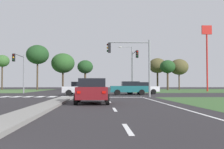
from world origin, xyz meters
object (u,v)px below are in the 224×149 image
(treeline_seventh, at_px, (168,67))
(street_lamp_third, at_px, (131,66))
(treeline_fifth, at_px, (157,66))
(car_silver_third, at_px, (82,88))
(traffic_signal_far_left, at_px, (20,66))
(car_teal_near, at_px, (129,88))
(treeline_fourth, at_px, (85,67))
(pedestrian_at_median, at_px, (81,84))
(treeline_third, at_px, (63,63))
(traffic_signal_far_right, at_px, (134,64))
(fastfood_pole_sign, at_px, (207,43))
(treeline_second, at_px, (38,55))
(car_maroon_fourth, at_px, (92,91))
(treeline_sixth, at_px, (179,67))
(traffic_signal_near_right, at_px, (134,58))
(car_white_second, at_px, (141,88))
(treeline_near, at_px, (2,61))

(treeline_seventh, bearing_deg, street_lamp_third, -130.87)
(treeline_fifth, distance_m, treeline_seventh, 4.79)
(car_silver_third, bearing_deg, traffic_signal_far_left, -126.64)
(car_teal_near, xyz_separation_m, treeline_fourth, (-6.56, 32.84, 4.41))
(pedestrian_at_median, distance_m, treeline_third, 25.44)
(traffic_signal_far_right, relative_size, fastfood_pole_sign, 0.49)
(pedestrian_at_median, xyz_separation_m, treeline_seventh, (17.83, 19.68, 3.86))
(car_silver_third, distance_m, treeline_third, 36.14)
(traffic_signal_far_right, height_order, street_lamp_third, street_lamp_third)
(traffic_signal_far_left, xyz_separation_m, treeline_fourth, (7.32, 27.55, 1.53))
(traffic_signal_far_left, bearing_deg, pedestrian_at_median, 30.26)
(traffic_signal_far_right, bearing_deg, treeline_third, 114.62)
(pedestrian_at_median, bearing_deg, traffic_signal_far_right, -117.28)
(car_silver_third, distance_m, treeline_fifth, 38.81)
(fastfood_pole_sign, xyz_separation_m, treeline_second, (-32.67, 12.62, -0.89))
(car_maroon_fourth, bearing_deg, street_lamp_third, 79.50)
(treeline_sixth, bearing_deg, traffic_signal_near_right, -111.95)
(car_white_second, height_order, treeline_second, treeline_second)
(car_teal_near, height_order, street_lamp_third, street_lamp_third)
(car_teal_near, relative_size, treeline_near, 0.54)
(car_maroon_fourth, xyz_separation_m, pedestrian_at_median, (-2.17, 24.76, 0.45))
(traffic_signal_far_right, relative_size, treeline_sixth, 0.83)
(car_white_second, height_order, car_maroon_fourth, car_maroon_fourth)
(car_teal_near, height_order, treeline_second, treeline_second)
(car_teal_near, xyz_separation_m, treeline_seventh, (11.71, 29.50, 4.31))
(traffic_signal_far_right, xyz_separation_m, treeline_seventh, (10.40, 23.98, 1.10))
(car_silver_third, relative_size, treeline_seventh, 0.65)
(car_maroon_fourth, height_order, treeline_third, treeline_third)
(car_teal_near, xyz_separation_m, treeline_sixth, (14.71, 31.03, 4.39))
(car_maroon_fourth, relative_size, street_lamp_third, 0.53)
(traffic_signal_far_right, distance_m, fastfood_pole_sign, 19.30)
(traffic_signal_far_right, relative_size, street_lamp_third, 0.72)
(fastfood_pole_sign, bearing_deg, treeline_sixth, 94.89)
(traffic_signal_near_right, bearing_deg, treeline_third, 106.15)
(car_silver_third, distance_m, car_maroon_fourth, 13.98)
(treeline_fifth, relative_size, treeline_seventh, 1.13)
(treeline_third, relative_size, treeline_fourth, 1.25)
(car_silver_third, distance_m, treeline_sixth, 38.10)
(treeline_near, xyz_separation_m, treeline_third, (13.90, 0.02, -0.41))
(car_white_second, height_order, street_lamp_third, street_lamp_third)
(fastfood_pole_sign, xyz_separation_m, treeline_third, (-27.68, 16.81, -2.42))
(car_white_second, xyz_separation_m, car_maroon_fourth, (-5.69, -17.66, 0.03))
(pedestrian_at_median, bearing_deg, traffic_signal_far_left, 123.07)
(treeline_fifth, bearing_deg, treeline_seventh, -74.13)
(treeline_sixth, bearing_deg, pedestrian_at_median, -134.48)
(pedestrian_at_median, height_order, treeline_second, treeline_second)
(pedestrian_at_median, height_order, fastfood_pole_sign, fastfood_pole_sign)
(treeline_second, bearing_deg, traffic_signal_near_right, -65.18)
(car_silver_third, height_order, treeline_second, treeline_second)
(traffic_signal_near_right, xyz_separation_m, treeline_third, (-11.60, 40.08, 2.44))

